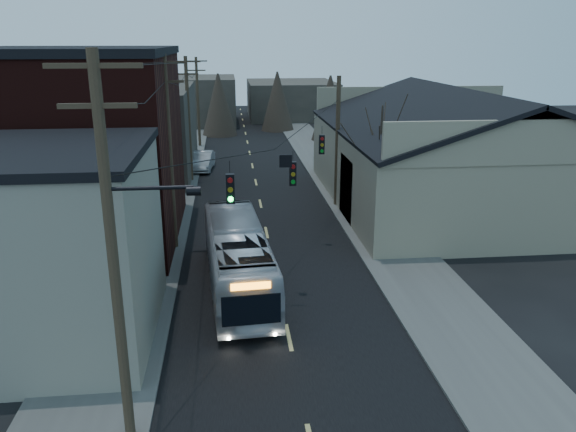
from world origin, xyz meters
name	(u,v)px	position (x,y,z in m)	size (l,w,h in m)	color
road_surface	(257,189)	(0.00, 30.00, 0.01)	(9.00, 110.00, 0.02)	black
sidewalk_left	(169,191)	(-6.50, 30.00, 0.06)	(4.00, 110.00, 0.12)	#474744
sidewalk_right	(343,186)	(6.50, 30.00, 0.06)	(4.00, 110.00, 0.12)	#474744
building_clapboard	(35,250)	(-9.00, 9.00, 3.50)	(8.00, 8.00, 7.00)	gray
building_brick	(78,151)	(-10.00, 20.00, 5.00)	(10.00, 12.00, 10.00)	black
building_left_far	(136,132)	(-9.50, 36.00, 3.50)	(9.00, 14.00, 7.00)	#35302A
warehouse	(454,164)	(13.00, 25.00, 2.70)	(16.16, 20.60, 7.73)	gray
building_far_left	(197,100)	(-6.00, 65.00, 3.00)	(10.00, 12.00, 6.00)	#35302A
building_far_right	(291,99)	(7.00, 70.00, 2.50)	(12.00, 14.00, 5.00)	#35302A
bare_tree	(380,169)	(6.50, 20.00, 3.60)	(0.40, 0.40, 7.20)	black
utility_lines	(211,137)	(-3.11, 24.14, 4.95)	(11.24, 45.28, 10.50)	#382B1E
bus	(238,258)	(-1.77, 12.60, 1.46)	(2.45, 10.47, 2.92)	#A7ABB3
parked_car	(202,161)	(-4.30, 36.89, 0.79)	(1.66, 4.77, 1.57)	#979A9F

